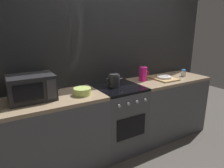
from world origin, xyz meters
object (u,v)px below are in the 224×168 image
at_px(microwave, 32,88).
at_px(dish_pile, 163,78).
at_px(kettle, 114,80).
at_px(spice_jar, 183,73).
at_px(stove_unit, 118,118).
at_px(mixing_bowl, 82,91).
at_px(pitcher, 143,74).

distance_m(microwave, dish_pile, 1.84).
height_order(kettle, spice_jar, kettle).
bearing_deg(kettle, stove_unit, -42.43).
bearing_deg(dish_pile, kettle, 176.56).
distance_m(microwave, kettle, 1.01).
distance_m(microwave, spice_jar, 2.24).
relative_size(kettle, mixing_bowl, 1.42).
bearing_deg(mixing_bowl, dish_pile, 2.21).
height_order(pitcher, dish_pile, pitcher).
bearing_deg(stove_unit, kettle, 137.57).
xyz_separation_m(stove_unit, kettle, (-0.04, 0.04, 0.53)).
height_order(microwave, dish_pile, microwave).
height_order(stove_unit, microwave, microwave).
bearing_deg(microwave, dish_pile, -2.06).
bearing_deg(kettle, mixing_bowl, -168.29).
xyz_separation_m(mixing_bowl, spice_jar, (1.72, 0.03, 0.01)).
height_order(microwave, pitcher, microwave).
relative_size(stove_unit, microwave, 1.96).
bearing_deg(stove_unit, spice_jar, -1.65).
bearing_deg(kettle, pitcher, 4.37).
height_order(stove_unit, mixing_bowl, mixing_bowl).
bearing_deg(spice_jar, kettle, 176.56).
relative_size(microwave, mixing_bowl, 2.30).
bearing_deg(pitcher, microwave, -179.13).
distance_m(microwave, mixing_bowl, 0.54).
height_order(pitcher, spice_jar, pitcher).
bearing_deg(microwave, mixing_bowl, -12.74).
bearing_deg(microwave, pitcher, 0.87).
height_order(microwave, kettle, microwave).
bearing_deg(pitcher, dish_pile, -15.66).
xyz_separation_m(stove_unit, mixing_bowl, (-0.53, -0.06, 0.49)).
xyz_separation_m(kettle, spice_jar, (1.23, -0.07, -0.03)).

